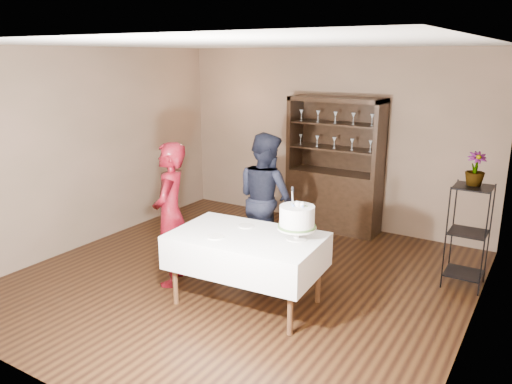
% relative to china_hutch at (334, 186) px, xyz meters
% --- Properties ---
extents(floor, '(5.00, 5.00, 0.00)m').
position_rel_china_hutch_xyz_m(floor, '(-0.20, -2.25, -0.66)').
color(floor, black).
rests_on(floor, ground).
extents(ceiling, '(5.00, 5.00, 0.00)m').
position_rel_china_hutch_xyz_m(ceiling, '(-0.20, -2.25, 2.04)').
color(ceiling, silver).
rests_on(ceiling, back_wall).
extents(back_wall, '(5.00, 0.02, 2.70)m').
position_rel_china_hutch_xyz_m(back_wall, '(-0.20, 0.25, 0.69)').
color(back_wall, brown).
rests_on(back_wall, floor).
extents(wall_left, '(0.02, 5.00, 2.70)m').
position_rel_china_hutch_xyz_m(wall_left, '(-2.70, -2.25, 0.69)').
color(wall_left, brown).
rests_on(wall_left, floor).
extents(wall_right, '(0.02, 5.00, 2.70)m').
position_rel_china_hutch_xyz_m(wall_right, '(2.30, -2.25, 0.69)').
color(wall_right, brown).
rests_on(wall_right, floor).
extents(china_hutch, '(1.40, 0.48, 2.00)m').
position_rel_china_hutch_xyz_m(china_hutch, '(0.00, 0.00, 0.00)').
color(china_hutch, black).
rests_on(china_hutch, floor).
extents(plant_etagere, '(0.42, 0.42, 1.20)m').
position_rel_china_hutch_xyz_m(plant_etagere, '(2.08, -1.05, -0.01)').
color(plant_etagere, black).
rests_on(plant_etagere, floor).
extents(cake_table, '(1.62, 1.06, 0.78)m').
position_rel_china_hutch_xyz_m(cake_table, '(0.17, -2.73, -0.07)').
color(cake_table, silver).
rests_on(cake_table, floor).
extents(woman, '(0.61, 0.72, 1.66)m').
position_rel_china_hutch_xyz_m(woman, '(-0.85, -2.74, 0.17)').
color(woman, '#3C0509').
rests_on(woman, floor).
extents(man, '(0.99, 0.89, 1.67)m').
position_rel_china_hutch_xyz_m(man, '(-0.26, -1.61, 0.17)').
color(man, black).
rests_on(man, floor).
extents(cake, '(0.47, 0.47, 0.55)m').
position_rel_china_hutch_xyz_m(cake, '(0.67, -2.56, 0.33)').
color(cake, silver).
rests_on(cake, cake_table).
extents(plate_near, '(0.20, 0.20, 0.01)m').
position_rel_china_hutch_xyz_m(plate_near, '(-0.05, -2.97, 0.12)').
color(plate_near, silver).
rests_on(plate_near, cake_table).
extents(plate_far, '(0.20, 0.20, 0.01)m').
position_rel_china_hutch_xyz_m(plate_far, '(0.03, -2.52, 0.12)').
color(plate_far, silver).
rests_on(plate_far, cake_table).
extents(potted_plant, '(0.27, 0.27, 0.38)m').
position_rel_china_hutch_xyz_m(potted_plant, '(2.07, -1.00, 0.71)').
color(potted_plant, '#496F35').
rests_on(potted_plant, plant_etagere).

